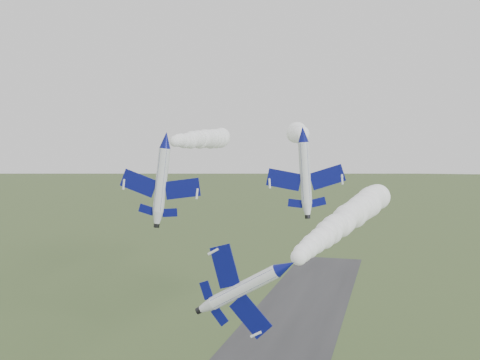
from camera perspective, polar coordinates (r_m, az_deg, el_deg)
The scene contains 6 objects.
jet_lead at distance 53.50m, azimuth 4.90°, elevation -9.19°, with size 5.14×12.06×8.70m.
smoke_trail_jet_lead at distance 85.04m, azimuth 11.59°, elevation -3.90°, with size 5.18×60.52×5.18m, color white, non-canonical shape.
jet_pair_left at distance 79.77m, azimuth -7.95°, elevation 4.27°, with size 12.09×14.36×3.62m.
smoke_trail_jet_pair_left at distance 109.54m, azimuth -3.95°, elevation 4.37°, with size 4.53×52.67×4.53m, color white, non-canonical shape.
jet_pair_right at distance 73.53m, azimuth 6.73°, elevation 4.89°, with size 10.72×12.63×3.15m.
smoke_trail_jet_pair_right at distance 113.14m, azimuth 6.19°, elevation 4.98°, with size 4.99×72.90×4.99m, color white, non-canonical shape.
Camera 1 is at (23.98, -53.35, 42.92)m, focal length 40.00 mm.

